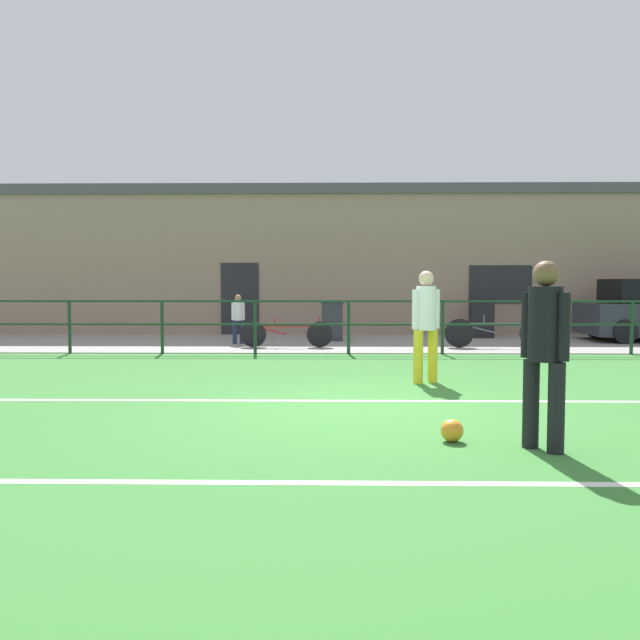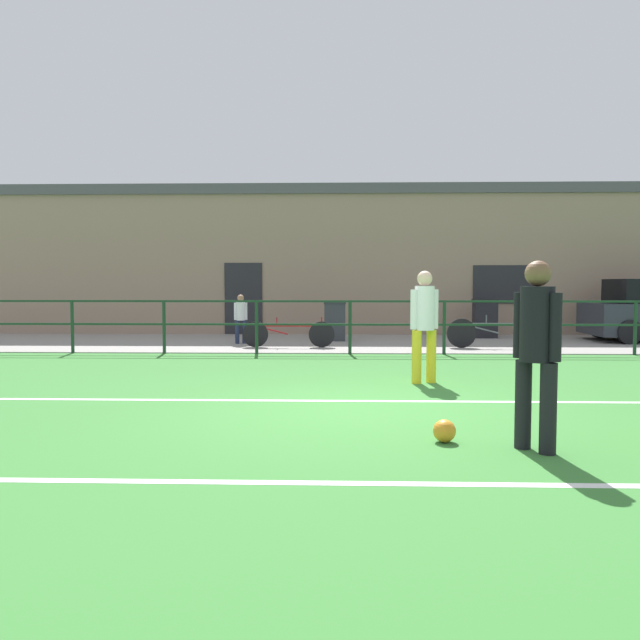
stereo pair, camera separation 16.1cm
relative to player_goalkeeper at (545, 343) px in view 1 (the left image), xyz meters
The scene contains 14 objects.
ground 2.62m from the player_goalkeeper, 129.70° to the left, with size 60.00×44.00×0.04m, color #387A33.
field_line_touchline 3.02m from the player_goalkeeper, 122.77° to the left, with size 36.00×0.11×0.00m, color white.
field_line_hash 2.08m from the player_goalkeeper, 147.29° to the right, with size 36.00×0.11×0.00m, color white.
pavement_strip 10.52m from the player_goalkeeper, 98.49° to the left, with size 48.00×5.00×0.02m, color gray.
perimeter_fence 8.02m from the player_goalkeeper, 101.13° to the left, with size 36.07×0.07×1.15m.
clubhouse_facade 14.20m from the player_goalkeeper, 96.28° to the left, with size 28.00×2.56×4.39m.
player_goalkeeper is the anchor object (origin of this frame).
player_striker 3.96m from the player_goalkeeper, 97.06° to the left, with size 0.44×0.30×1.70m.
soccer_ball_match 1.19m from the player_goalkeeper, 158.89° to the left, with size 0.22×0.22×0.22m, color orange.
spectator_child 10.79m from the player_goalkeeper, 112.96° to the left, with size 0.32×0.21×1.21m.
bicycle_parked_0 9.28m from the player_goalkeeper, 78.11° to the left, with size 2.41×0.04×0.77m.
bicycle_parked_1 9.56m from the player_goalkeeper, 108.12° to the left, with size 2.15×0.04×0.71m.
trash_bin_0 12.06m from the player_goalkeeper, 79.44° to the left, with size 0.64×0.54×1.06m.
trash_bin_1 10.99m from the player_goalkeeper, 99.91° to the left, with size 0.57×0.48×1.04m.
Camera 1 is at (-0.38, -7.64, 1.52)m, focal length 35.98 mm.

